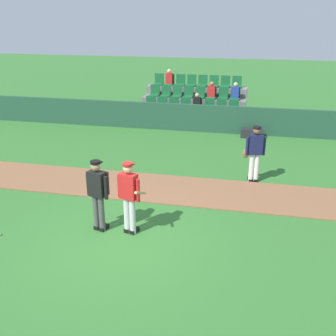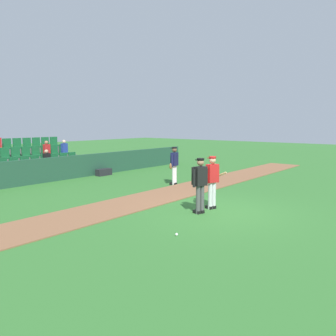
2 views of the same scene
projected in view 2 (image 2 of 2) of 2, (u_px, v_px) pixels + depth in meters
The scene contains 9 objects.
ground_plane at pixel (217, 211), 11.20m from camera, with size 80.00×80.00×0.00m, color #33702D.
infield_dirt_path at pixel (150, 199), 13.04m from camera, with size 28.00×2.03×0.03m, color brown.
dugout_fence at pixel (53, 169), 16.90m from camera, with size 20.00×0.16×1.18m, color #234C38.
stadium_bleachers at pixel (33, 166), 18.07m from camera, with size 5.00×2.95×2.30m.
batter_red_jersey at pixel (212, 180), 11.43m from camera, with size 0.59×0.80×1.76m.
umpire_home_plate at pixel (200, 182), 10.84m from camera, with size 0.57×0.38×1.76m.
runner_navy_jersey at pixel (174, 164), 15.87m from camera, with size 0.67×0.36×1.76m.
baseball at pixel (177, 234), 8.78m from camera, with size 0.07×0.07×0.07m, color white.
equipment_bag at pixel (104, 172), 18.85m from camera, with size 0.90×0.36×0.36m, color #232328.
Camera 2 is at (-9.51, -5.61, 2.85)m, focal length 36.99 mm.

